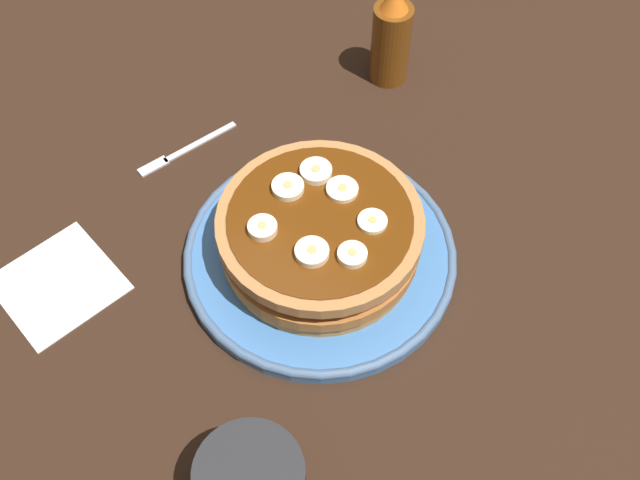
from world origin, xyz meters
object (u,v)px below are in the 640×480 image
at_px(banana_slice_1, 312,252).
at_px(banana_slice_4, 263,228).
at_px(banana_slice_5, 352,255).
at_px(banana_slice_6, 316,172).
at_px(fork, 181,152).
at_px(banana_slice_3, 340,188).
at_px(napkin, 58,284).
at_px(banana_slice_2, 288,188).
at_px(plate, 320,255).
at_px(syrup_bottle, 391,39).
at_px(banana_slice_0, 372,222).
at_px(pancake_stack, 322,236).

relative_size(banana_slice_1, banana_slice_4, 1.14).
xyz_separation_m(banana_slice_5, banana_slice_6, (-0.06, -0.08, 0.00)).
bearing_deg(fork, banana_slice_3, 91.65).
relative_size(banana_slice_3, napkin, 0.29).
height_order(banana_slice_2, banana_slice_4, banana_slice_4).
height_order(napkin, fork, fork).
xyz_separation_m(banana_slice_1, napkin, (0.13, -0.22, -0.07)).
bearing_deg(fork, banana_slice_5, 78.36).
height_order(plate, banana_slice_6, banana_slice_6).
bearing_deg(banana_slice_1, banana_slice_2, -129.09).
height_order(plate, banana_slice_5, banana_slice_5).
relative_size(plate, syrup_bottle, 2.16).
bearing_deg(banana_slice_3, banana_slice_0, 70.76).
relative_size(banana_slice_0, syrup_bottle, 0.22).
distance_m(fork, syrup_bottle, 0.28).
relative_size(plate, banana_slice_6, 8.64).
bearing_deg(banana_slice_1, plate, -156.76).
relative_size(banana_slice_0, banana_slice_3, 0.90).
relative_size(plate, banana_slice_3, 8.77).
xyz_separation_m(banana_slice_2, napkin, (0.18, -0.16, -0.07)).
height_order(banana_slice_1, napkin, banana_slice_1).
bearing_deg(syrup_bottle, fork, -28.93).
bearing_deg(syrup_bottle, banana_slice_2, 7.55).
bearing_deg(banana_slice_0, banana_slice_6, -105.00).
xyz_separation_m(plate, fork, (-0.03, -0.21, -0.01)).
bearing_deg(banana_slice_4, napkin, -52.23).
distance_m(banana_slice_5, syrup_bottle, 0.32).
bearing_deg(syrup_bottle, banana_slice_3, 18.29).
height_order(pancake_stack, banana_slice_0, banana_slice_0).
relative_size(pancake_stack, banana_slice_6, 6.47).
height_order(banana_slice_6, syrup_bottle, syrup_bottle).
bearing_deg(banana_slice_6, pancake_stack, 39.41).
bearing_deg(banana_slice_6, banana_slice_4, -2.26).
bearing_deg(banana_slice_3, pancake_stack, 7.02).
relative_size(banana_slice_3, banana_slice_6, 0.99).
relative_size(banana_slice_2, fork, 0.25).
bearing_deg(banana_slice_0, banana_slice_5, 6.07).
distance_m(plate, banana_slice_3, 0.08).
height_order(plate, syrup_bottle, syrup_bottle).
bearing_deg(banana_slice_6, banana_slice_1, 31.45).
relative_size(banana_slice_4, banana_slice_5, 1.01).
bearing_deg(banana_slice_4, banana_slice_2, -171.15).
bearing_deg(banana_slice_0, fork, -92.36).
bearing_deg(banana_slice_2, napkin, -40.91).
distance_m(banana_slice_3, syrup_bottle, 0.25).
distance_m(banana_slice_1, syrup_bottle, 0.33).
bearing_deg(banana_slice_6, plate, 37.69).
distance_m(banana_slice_0, fork, 0.27).
relative_size(plate, banana_slice_0, 9.71).
bearing_deg(banana_slice_5, banana_slice_1, -60.75).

